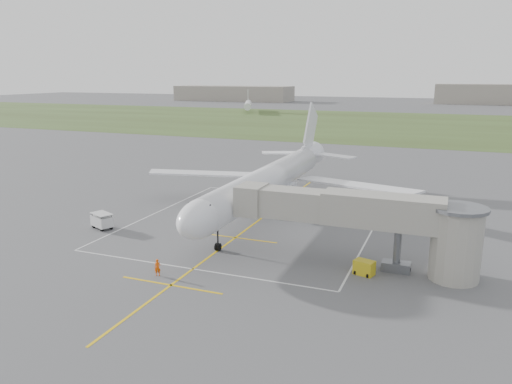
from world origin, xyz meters
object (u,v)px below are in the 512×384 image
at_px(ramp_worker_wing, 223,203).
at_px(jet_bridge, 374,220).
at_px(airliner, 268,181).
at_px(baggage_cart, 102,221).
at_px(gpu_unit, 364,268).
at_px(ramp_worker_nose, 158,268).

bearing_deg(ramp_worker_wing, jet_bridge, -168.03).
distance_m(airliner, baggage_cart, 21.30).
bearing_deg(ramp_worker_wing, baggage_cart, 99.10).
bearing_deg(gpu_unit, airliner, 149.64).
bearing_deg(airliner, jet_bridge, -42.19).
relative_size(airliner, ramp_worker_wing, 27.43).
height_order(ramp_worker_nose, ramp_worker_wing, ramp_worker_wing).
xyz_separation_m(airliner, ramp_worker_nose, (-2.22, -23.34, -3.60)).
distance_m(airliner, ramp_worker_wing, 7.43).
bearing_deg(jet_bridge, ramp_worker_nose, -153.14).
bearing_deg(ramp_worker_nose, ramp_worker_wing, 78.60).
bearing_deg(ramp_worker_nose, gpu_unit, 0.43).
bearing_deg(jet_bridge, gpu_unit, -101.53).
bearing_deg(airliner, baggage_cart, -140.34).
height_order(airliner, jet_bridge, airliner).
bearing_deg(gpu_unit, jet_bridge, 94.58).
xyz_separation_m(jet_bridge, ramp_worker_nose, (-17.94, -9.09, -3.95)).
height_order(gpu_unit, ramp_worker_nose, ramp_worker_nose).
bearing_deg(baggage_cart, ramp_worker_wing, 78.12).
distance_m(baggage_cart, ramp_worker_wing, 16.58).
distance_m(gpu_unit, ramp_worker_nose, 18.97).
bearing_deg(baggage_cart, ramp_worker_nose, -11.63).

